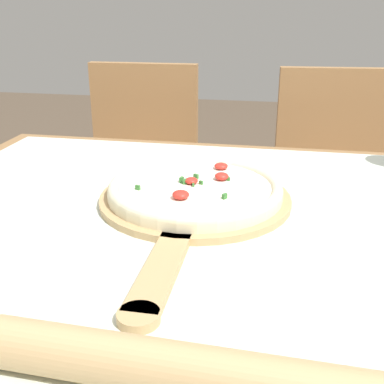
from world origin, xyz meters
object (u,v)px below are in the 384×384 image
rolling_pin (178,370)px  chair_right (333,188)px  pizza (195,188)px  chair_left (140,176)px  pizza_peel (193,204)px

rolling_pin → chair_right: size_ratio=0.51×
pizza → chair_right: bearing=66.8°
rolling_pin → chair_left: bearing=108.4°
chair_left → chair_right: bearing=-1.3°
pizza_peel → pizza: 0.03m
rolling_pin → chair_right: bearing=77.8°
pizza → rolling_pin: bearing=-81.6°
pizza_peel → chair_left: chair_left is taller
pizza_peel → pizza: size_ratio=1.78×
pizza → chair_right: (0.32, 0.76, -0.27)m
pizza_peel → rolling_pin: (0.07, -0.42, 0.02)m
chair_left → rolling_pin: bearing=-72.8°
pizza_peel → chair_right: (0.32, 0.78, -0.25)m
pizza → chair_left: bearing=113.9°
pizza_peel → chair_left: bearing=113.2°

